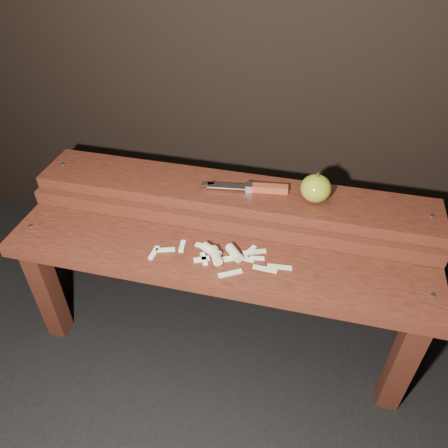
% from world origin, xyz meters
% --- Properties ---
extents(ground, '(60.00, 60.00, 0.00)m').
position_xyz_m(ground, '(0.00, 0.00, 0.00)').
color(ground, black).
extents(bench_front_tier, '(1.20, 0.20, 0.42)m').
position_xyz_m(bench_front_tier, '(0.00, -0.06, 0.35)').
color(bench_front_tier, '#36160D').
rests_on(bench_front_tier, ground).
extents(bench_rear_tier, '(1.20, 0.21, 0.50)m').
position_xyz_m(bench_rear_tier, '(0.00, 0.17, 0.41)').
color(bench_rear_tier, '#36160D').
rests_on(bench_rear_tier, ground).
extents(apple, '(0.09, 0.09, 0.09)m').
position_xyz_m(apple, '(0.24, 0.17, 0.54)').
color(apple, olive).
rests_on(apple, bench_rear_tier).
extents(knife, '(0.26, 0.06, 0.02)m').
position_xyz_m(knife, '(0.08, 0.18, 0.51)').
color(knife, brown).
rests_on(knife, bench_rear_tier).
extents(apple_scraps, '(0.38, 0.14, 0.03)m').
position_xyz_m(apple_scraps, '(0.02, -0.04, 0.43)').
color(apple_scraps, beige).
rests_on(apple_scraps, bench_front_tier).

